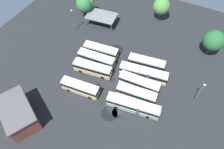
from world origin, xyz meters
TOP-DOWN VIEW (x-y plane):
  - ground_plane at (0.00, 0.00)m, footprint 91.23×91.23m
  - bus_row0_slot0 at (-6.05, -7.90)m, footprint 10.72×3.95m
  - bus_row0_slot1 at (-6.64, -4.15)m, footprint 13.55×4.35m
  - bus_row0_slot2 at (-6.80, -0.58)m, footprint 11.13×3.00m
  - bus_row0_slot3 at (-7.41, 2.84)m, footprint 10.50×3.44m
  - bus_row0_slot4 at (-8.06, 6.35)m, footprint 13.55×4.35m
  - bus_row1_slot0 at (8.02, -6.23)m, footprint 10.72×3.59m
  - bus_row1_slot1 at (7.61, -2.78)m, footprint 11.26×3.31m
  - bus_row1_slot2 at (6.84, 0.82)m, footprint 11.23×3.96m
  - bus_row1_slot4 at (6.51, 7.82)m, footprint 10.39×3.49m
  - depot_building at (15.17, 21.05)m, footprint 12.79×11.00m
  - maintenance_shelter at (14.96, -19.35)m, footprint 10.69×7.57m
  - lamp_post_near_entrance at (-21.31, -2.77)m, footprint 0.56×0.28m
  - lamp_post_mid_lot at (21.61, -12.36)m, footprint 0.56×0.28m
  - tree_west_edge at (21.59, -21.39)m, footprint 4.88×4.88m
  - tree_east_edge at (21.76, -19.56)m, footprint 5.47×5.47m
  - tree_northwest at (-2.23, -30.79)m, footprint 5.77×5.77m
  - tree_northeast at (-21.06, -21.62)m, footprint 6.18×6.18m
  - puddle_near_shelter at (-3.30, 10.15)m, footprint 4.20×4.20m
  - puddle_between_rows at (0.43, 0.71)m, footprint 1.81×1.81m
  - puddle_front_lane at (3.44, 3.93)m, footprint 1.47×1.47m
  - puddle_back_corner at (4.74, -10.69)m, footprint 3.79×3.79m
  - puddle_centre_drain at (-5.01, 9.04)m, footprint 2.82×2.82m

SIDE VIEW (x-z plane):
  - ground_plane at x=0.00m, z-range 0.00..0.00m
  - puddle_near_shelter at x=-3.30m, z-range 0.00..0.01m
  - puddle_between_rows at x=0.43m, z-range 0.00..0.01m
  - puddle_front_lane at x=3.44m, z-range 0.00..0.01m
  - puddle_back_corner at x=4.74m, z-range 0.00..0.01m
  - puddle_centre_drain at x=-5.01m, z-range 0.00..0.01m
  - bus_row1_slot4 at x=6.51m, z-range 0.10..3.69m
  - bus_row0_slot3 at x=-7.41m, z-range 0.10..3.69m
  - bus_row0_slot0 at x=-6.05m, z-range 0.10..3.69m
  - bus_row1_slot0 at x=8.02m, z-range 0.10..3.69m
  - bus_row1_slot2 at x=6.84m, z-range 0.10..3.69m
  - bus_row0_slot2 at x=-6.80m, z-range 0.10..3.69m
  - bus_row1_slot1 at x=7.61m, z-range 0.10..3.69m
  - bus_row0_slot1 at x=-6.64m, z-range 0.10..3.69m
  - bus_row0_slot4 at x=-8.06m, z-range 0.10..3.69m
  - depot_building at x=15.17m, z-range 0.02..5.65m
  - maintenance_shelter at x=14.96m, z-range 1.55..4.97m
  - lamp_post_mid_lot at x=21.61m, z-range 0.41..8.37m
  - lamp_post_near_entrance at x=-21.31m, z-range 0.41..8.58m
  - tree_northwest at x=-2.23m, z-range 1.23..9.50m
  - tree_northeast at x=-21.06m, z-range 1.23..9.87m
  - tree_east_edge at x=21.76m, z-range 1.42..9.77m
  - tree_west_edge at x=21.59m, z-range 1.57..9.64m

